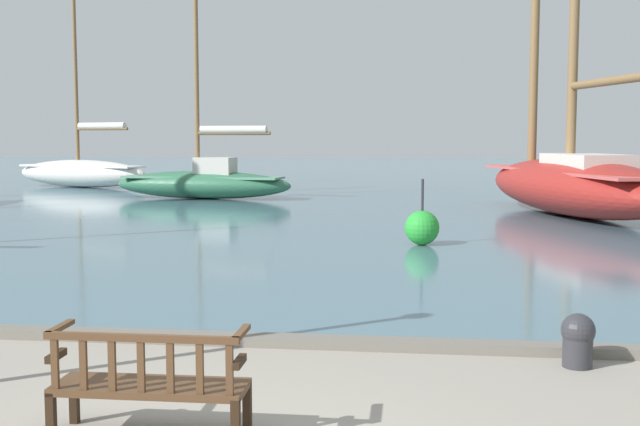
% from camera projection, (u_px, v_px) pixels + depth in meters
% --- Properties ---
extents(harbor_water, '(100.00, 80.00, 0.08)m').
position_uv_depth(harbor_water, '(393.00, 176.00, 49.20)').
color(harbor_water, slate).
rests_on(harbor_water, ground).
extents(quay_edge_kerb, '(40.00, 0.30, 0.12)m').
position_uv_depth(quay_edge_kerb, '(278.00, 341.00, 9.54)').
color(quay_edge_kerb, slate).
rests_on(quay_edge_kerb, ground).
extents(park_bench, '(1.61, 0.54, 0.92)m').
position_uv_depth(park_bench, '(149.00, 382.00, 6.59)').
color(park_bench, black).
rests_on(park_bench, ground).
extents(sailboat_nearest_starboard, '(7.64, 4.09, 10.28)m').
position_uv_depth(sailboat_nearest_starboard, '(82.00, 171.00, 37.88)').
color(sailboat_nearest_starboard, silver).
rests_on(sailboat_nearest_starboard, harbor_water).
extents(sailboat_outer_starboard, '(7.31, 2.67, 8.91)m').
position_uv_depth(sailboat_outer_starboard, '(204.00, 181.00, 30.87)').
color(sailboat_outer_starboard, '#2D6647').
rests_on(sailboat_outer_starboard, harbor_water).
extents(sailboat_nearest_port, '(5.67, 11.18, 15.37)m').
position_uv_depth(sailboat_nearest_port, '(573.00, 177.00, 24.42)').
color(sailboat_nearest_port, maroon).
rests_on(sailboat_nearest_port, harbor_water).
extents(mooring_bollard, '(0.37, 0.37, 0.59)m').
position_uv_depth(mooring_bollard, '(578.00, 339.00, 8.64)').
color(mooring_bollard, '#2D2D33').
rests_on(mooring_bollard, ground).
extents(channel_buoy, '(0.77, 0.77, 1.47)m').
position_uv_depth(channel_buoy, '(422.00, 228.00, 17.76)').
color(channel_buoy, green).
rests_on(channel_buoy, harbor_water).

